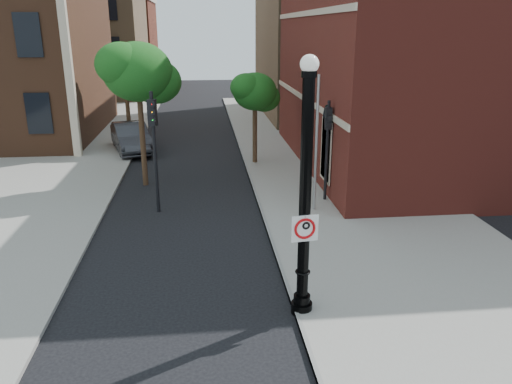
{
  "coord_description": "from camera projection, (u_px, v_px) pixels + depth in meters",
  "views": [
    {
      "loc": [
        -0.12,
        -10.73,
        6.84
      ],
      "look_at": [
        1.26,
        2.0,
        2.62
      ],
      "focal_mm": 35.0,
      "sensor_mm": 36.0,
      "label": 1
    }
  ],
  "objects": [
    {
      "name": "no_parking_sign",
      "position": [
        305.0,
        228.0,
        11.71
      ],
      "size": [
        0.65,
        0.12,
        0.66
      ],
      "rotation": [
        0.0,
        0.0,
        0.11
      ],
      "color": "white",
      "rests_on": "ground"
    },
    {
      "name": "traffic_signal_left",
      "position": [
        154.0,
        133.0,
        18.55
      ],
      "size": [
        0.36,
        0.41,
        4.65
      ],
      "rotation": [
        0.0,
        0.0,
        -0.29
      ],
      "color": "black",
      "rests_on": "ground"
    },
    {
      "name": "bg_building_tan_b",
      "position": [
        401.0,
        26.0,
        40.06
      ],
      "size": [
        22.0,
        14.0,
        14.0
      ],
      "primitive_type": "cube",
      "color": "#8C6E4C",
      "rests_on": "ground"
    },
    {
      "name": "sidewalk_left",
      "position": [
        47.0,
        153.0,
        28.34
      ],
      "size": [
        10.0,
        50.0,
        0.12
      ],
      "primitive_type": "cube",
      "color": "gray",
      "rests_on": "ground"
    },
    {
      "name": "street_tree_b",
      "position": [
        126.0,
        72.0,
        28.67
      ],
      "size": [
        3.13,
        2.83,
        5.64
      ],
      "color": "#321E14",
      "rests_on": "ground"
    },
    {
      "name": "curb_edge",
      "position": [
        254.0,
        190.0,
        21.92
      ],
      "size": [
        0.1,
        60.0,
        0.14
      ],
      "primitive_type": "cube",
      "color": "gray",
      "rests_on": "ground"
    },
    {
      "name": "bg_building_red",
      "position": [
        107.0,
        43.0,
        64.26
      ],
      "size": [
        12.0,
        12.0,
        10.0
      ],
      "primitive_type": "cube",
      "color": "maroon",
      "rests_on": "ground"
    },
    {
      "name": "traffic_signal_right",
      "position": [
        328.0,
        135.0,
        19.73
      ],
      "size": [
        0.28,
        0.35,
        4.17
      ],
      "rotation": [
        0.0,
        0.0,
        -0.1
      ],
      "color": "black",
      "rests_on": "ground"
    },
    {
      "name": "ground",
      "position": [
        214.0,
        320.0,
        12.29
      ],
      "size": [
        120.0,
        120.0,
        0.0
      ],
      "primitive_type": "plane",
      "color": "black",
      "rests_on": "ground"
    },
    {
      "name": "parked_car",
      "position": [
        131.0,
        137.0,
        28.75
      ],
      "size": [
        3.07,
        5.35,
        1.67
      ],
      "primitive_type": "imported",
      "rotation": [
        0.0,
        0.0,
        0.28
      ],
      "color": "#2B2B30",
      "rests_on": "ground"
    },
    {
      "name": "sidewalk_right",
      "position": [
        342.0,
        187.0,
        22.32
      ],
      "size": [
        8.0,
        60.0,
        0.12
      ],
      "primitive_type": "cube",
      "color": "gray",
      "rests_on": "ground"
    },
    {
      "name": "street_tree_c",
      "position": [
        255.0,
        93.0,
        25.19
      ],
      "size": [
        2.63,
        2.38,
        4.74
      ],
      "color": "#321E14",
      "rests_on": "ground"
    },
    {
      "name": "bg_building_tan_a",
      "position": [
        82.0,
        37.0,
        50.73
      ],
      "size": [
        12.0,
        12.0,
        12.0
      ],
      "primitive_type": "cube",
      "color": "#8C6E4C",
      "rests_on": "ground"
    },
    {
      "name": "lamppost",
      "position": [
        305.0,
        204.0,
        11.69
      ],
      "size": [
        0.53,
        0.53,
        6.31
      ],
      "color": "black",
      "rests_on": "ground"
    },
    {
      "name": "utility_pole",
      "position": [
        316.0,
        146.0,
        18.67
      ],
      "size": [
        0.11,
        0.11,
        5.26
      ],
      "primitive_type": "cylinder",
      "color": "#999999",
      "rests_on": "ground"
    },
    {
      "name": "street_tree_a",
      "position": [
        139.0,
        73.0,
        21.36
      ],
      "size": [
        3.51,
        3.17,
        6.32
      ],
      "color": "#321E14",
      "rests_on": "ground"
    }
  ]
}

